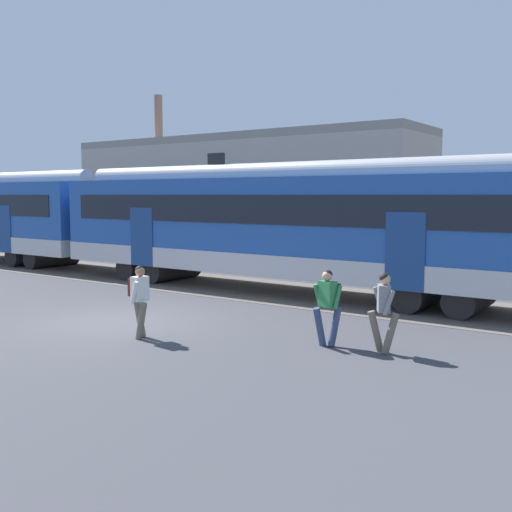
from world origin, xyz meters
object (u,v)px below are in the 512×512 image
commuter_train (107,219)px  pedestrian_white (139,295)px  pedestrian_green (328,301)px  pedestrian_grey (384,307)px

commuter_train → pedestrian_white: (9.46, -7.28, -1.26)m
commuter_train → pedestrian_white: bearing=-37.6°
pedestrian_green → pedestrian_grey: (1.20, 0.17, -0.03)m
commuter_train → pedestrian_grey: commuter_train is taller
pedestrian_white → pedestrian_green: 4.26m
pedestrian_white → pedestrian_grey: bearing=21.6°
pedestrian_green → pedestrian_grey: size_ratio=1.00×
pedestrian_white → pedestrian_grey: 5.43m
commuter_train → pedestrian_white: size_ratio=22.83×
pedestrian_grey → pedestrian_green: bearing=-172.0°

